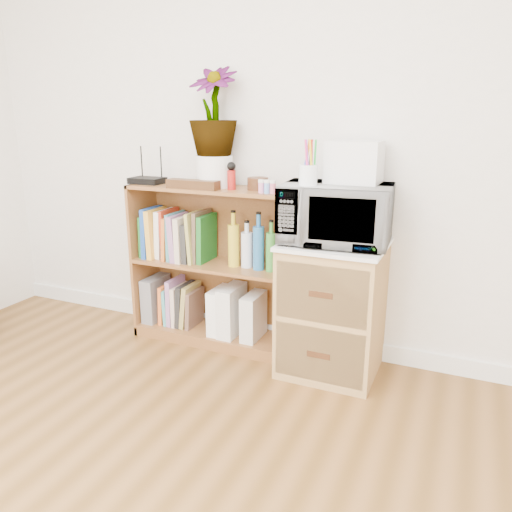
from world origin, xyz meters
The scene contains 21 objects.
skirting_board centered at (0.00, 2.24, 0.05)m, with size 4.00×0.02×0.10m, color white.
bookshelf centered at (-0.35, 2.10, 0.47)m, with size 1.00×0.30×0.95m, color brown.
wicker_unit centered at (0.40, 2.02, 0.35)m, with size 0.50×0.45×0.70m, color #9E7542.
microwave centered at (0.40, 2.02, 0.87)m, with size 0.54×0.36×0.30m, color silver.
pen_cup centered at (0.28, 1.92, 1.07)m, with size 0.09×0.09×0.10m, color white.
small_appliance centered at (0.46, 2.11, 1.12)m, with size 0.26×0.22×0.21m, color white.
router centered at (-0.78, 2.08, 0.97)m, with size 0.20×0.14×0.04m, color black.
white_bowl centered at (-0.55, 2.07, 0.97)m, with size 0.13×0.13×0.03m, color silver.
plant_pot centered at (-0.34, 2.12, 1.04)m, with size 0.21×0.21×0.18m, color white.
potted_plant centered at (-0.34, 2.12, 1.37)m, with size 0.27×0.27×0.48m, color #2D692A.
trinket_box centered at (-0.41, 2.00, 0.97)m, with size 0.31×0.08×0.05m, color #381E0F.
kokeshi_doll centered at (-0.20, 2.06, 1.00)m, with size 0.05×0.05×0.11m, color maroon.
wooden_bowl centered at (-0.07, 2.11, 0.98)m, with size 0.12×0.12×0.07m, color #38210F.
paint_jars centered at (0.03, 2.01, 0.98)m, with size 0.11×0.04×0.05m, color #CC7192.
file_box centered at (-0.78, 2.10, 0.21)m, with size 0.08×0.23×0.28m, color slate.
magazine_holder_left centered at (-0.30, 2.09, 0.21)m, with size 0.09×0.22×0.28m, color white.
magazine_holder_mid centered at (-0.23, 2.09, 0.22)m, with size 0.10×0.24×0.30m, color white.
magazine_holder_right centered at (-0.08, 2.09, 0.21)m, with size 0.09×0.22×0.27m, color silver.
cookbooks centered at (-0.60, 2.10, 0.64)m, with size 0.43×0.20×0.31m.
liquor_bottles centered at (-0.10, 2.10, 0.65)m, with size 0.30×0.07×0.32m.
lower_books centered at (-0.59, 2.10, 0.20)m, with size 0.24×0.19×0.30m.
Camera 1 is at (1.02, -0.40, 1.35)m, focal length 35.00 mm.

